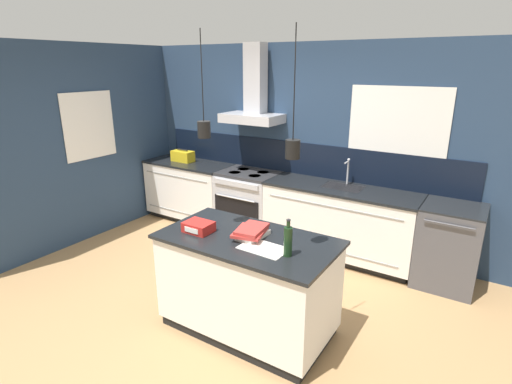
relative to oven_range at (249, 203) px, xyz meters
name	(u,v)px	position (x,y,z in m)	size (l,w,h in m)	color
ground_plane	(208,301)	(0.60, -1.69, -0.46)	(16.00, 16.00, 0.00)	#A87F51
wall_back	(297,141)	(0.57, 0.31, 0.90)	(5.60, 2.28, 2.60)	navy
wall_left	(99,142)	(-1.83, -0.99, 0.85)	(0.08, 3.80, 2.60)	navy
counter_run_left	(191,190)	(-1.09, 0.01, 0.01)	(1.37, 0.64, 0.91)	black
counter_run_sink	(339,222)	(1.34, 0.01, 0.01)	(1.88, 0.64, 1.24)	black
oven_range	(249,203)	(0.00, 0.00, 0.00)	(0.82, 0.66, 0.91)	#B5B5BA
dishwasher	(448,246)	(2.59, 0.00, 0.00)	(0.62, 0.65, 0.91)	#4C4C51
kitchen_island	(248,284)	(1.19, -1.82, 0.00)	(1.54, 0.83, 0.91)	black
bottle_on_island	(288,241)	(1.64, -1.93, 0.58)	(0.07, 0.07, 0.30)	#193319
book_stack	(252,232)	(1.21, -1.79, 0.50)	(0.31, 0.36, 0.09)	silver
red_supply_box	(199,227)	(0.75, -1.94, 0.50)	(0.25, 0.20, 0.09)	red
paper_pile	(264,248)	(1.42, -1.93, 0.46)	(0.40, 0.26, 0.01)	silver
yellow_toolbox	(183,156)	(-1.21, 0.00, 0.54)	(0.34, 0.18, 0.19)	gold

